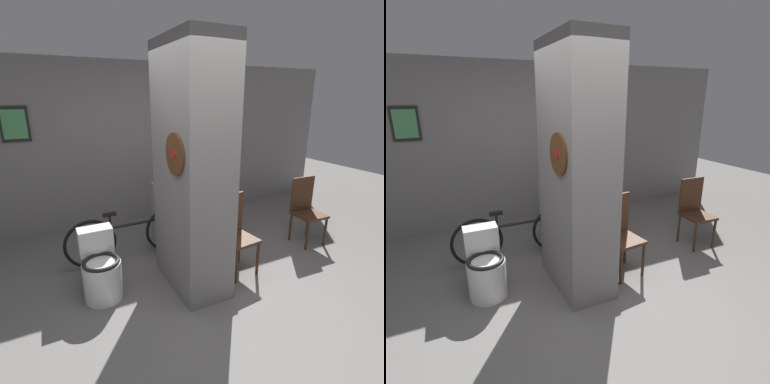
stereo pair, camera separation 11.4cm
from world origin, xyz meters
The scene contains 10 objects.
ground_plane centered at (0.00, 0.00, 0.00)m, with size 14.00×14.00×0.00m, color slate.
wall_back centered at (0.00, 2.63, 1.30)m, with size 8.00×0.09×2.60m.
pillar_center centered at (0.06, 0.48, 1.30)m, with size 0.56×0.96×2.60m.
counter_shelf centered at (0.51, 1.36, 0.47)m, with size 1.10×0.44×0.94m.
toilet centered at (-0.92, 0.69, 0.30)m, with size 0.40×0.56×0.71m.
chair_near_pillar centered at (0.63, 0.48, 0.52)m, with size 0.43×0.43×0.96m.
chair_by_doorway centered at (2.00, 0.67, 0.52)m, with size 0.41×0.41×0.96m.
bicycle centered at (-0.41, 1.31, 0.33)m, with size 1.67×0.42×0.69m.
bottle_tall centered at (0.74, 1.40, 1.05)m, with size 0.09×0.09×0.31m.
bottle_short centered at (0.86, 1.44, 1.02)m, with size 0.08×0.08×0.23m.
Camera 1 is at (-1.29, -2.23, 2.06)m, focal length 28.00 mm.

